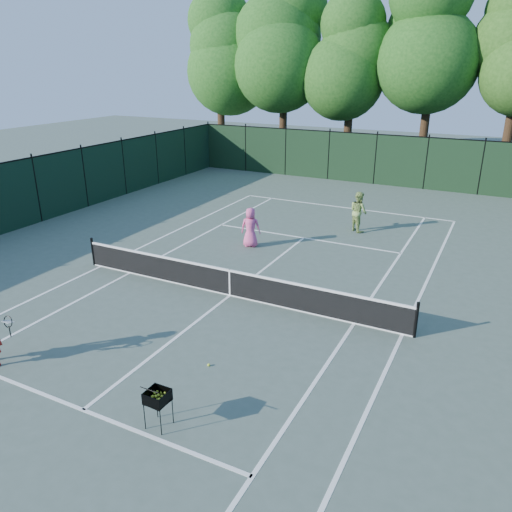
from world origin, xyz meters
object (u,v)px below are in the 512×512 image
at_px(player_pink, 251,227).
at_px(ball_hopper, 157,397).
at_px(loose_ball_midcourt, 209,365).
at_px(player_green, 358,211).

distance_m(player_pink, ball_hopper, 11.02).
bearing_deg(loose_ball_midcourt, player_green, 88.95).
bearing_deg(ball_hopper, player_green, 93.63).
height_order(player_pink, ball_hopper, player_pink).
relative_size(ball_hopper, loose_ball_midcourt, 12.51).
bearing_deg(player_pink, loose_ball_midcourt, 95.21).
xyz_separation_m(player_green, loose_ball_midcourt, (-0.22, -12.15, -0.86)).
distance_m(player_pink, player_green, 5.18).
distance_m(player_green, loose_ball_midcourt, 12.19).
bearing_deg(loose_ball_midcourt, ball_hopper, -83.69).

